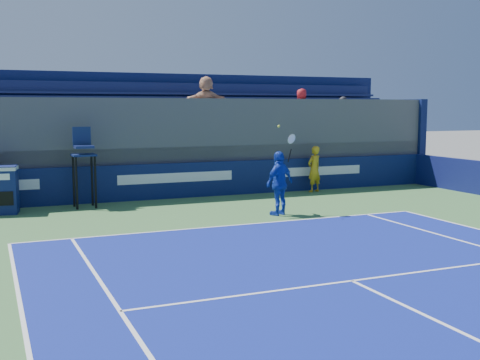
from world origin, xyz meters
name	(u,v)px	position (x,y,z in m)	size (l,w,h in m)	color
ball_person	(314,169)	(5.07, 16.59, 0.85)	(0.61, 0.40, 1.67)	gold
back_hoarding	(176,181)	(0.00, 17.10, 0.60)	(20.40, 0.21, 1.20)	#0C1645
umpire_chair	(84,158)	(-3.14, 16.34, 1.53)	(0.71, 0.71, 2.48)	black
tennis_player	(280,183)	(1.78, 12.82, 0.93)	(1.16, 0.84, 2.57)	#1536B1
stadium_seating	(159,141)	(0.00, 19.14, 1.84)	(21.00, 4.05, 4.40)	#4C4C51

